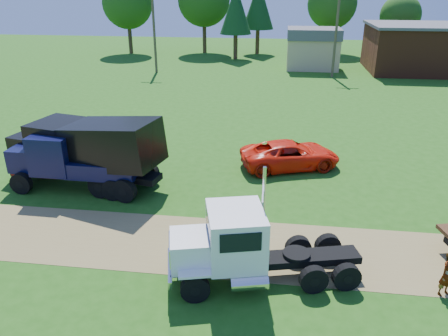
# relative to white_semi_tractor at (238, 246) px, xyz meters

# --- Properties ---
(ground) EXTENTS (140.00, 140.00, 0.00)m
(ground) POSITION_rel_white_semi_tractor_xyz_m (0.67, 2.04, -1.39)
(ground) COLOR #1F5111
(ground) RESTS_ON ground
(dirt_track) EXTENTS (120.00, 4.20, 0.01)m
(dirt_track) POSITION_rel_white_semi_tractor_xyz_m (0.67, 2.04, -1.38)
(dirt_track) COLOR olive
(dirt_track) RESTS_ON ground
(white_semi_tractor) EXTENTS (6.89, 3.70, 4.07)m
(white_semi_tractor) POSITION_rel_white_semi_tractor_xyz_m (0.00, 0.00, 0.00)
(white_semi_tractor) COLOR black
(white_semi_tractor) RESTS_ON ground
(black_dump_truck) EXTENTS (8.71, 4.33, 3.69)m
(black_dump_truck) POSITION_rel_white_semi_tractor_xyz_m (-8.32, 6.92, 0.64)
(black_dump_truck) COLOR black
(black_dump_truck) RESTS_ON ground
(navy_truck) EXTENTS (6.81, 2.49, 2.91)m
(navy_truck) POSITION_rel_white_semi_tractor_xyz_m (-9.12, 6.40, 0.10)
(navy_truck) COLOR maroon
(navy_truck) RESTS_ON ground
(orange_pickup) EXTENTS (6.03, 4.19, 1.53)m
(orange_pickup) POSITION_rel_white_semi_tractor_xyz_m (1.87, 10.51, -0.62)
(orange_pickup) COLOR red
(orange_pickup) RESTS_ON ground
(spectator_a) EXTENTS (0.69, 0.62, 1.58)m
(spectator_a) POSITION_rel_white_semi_tractor_xyz_m (6.96, 0.15, -0.60)
(spectator_a) COLOR #999999
(spectator_a) RESTS_ON ground
(spectator_b) EXTENTS (1.03, 0.84, 1.95)m
(spectator_b) POSITION_rel_white_semi_tractor_xyz_m (-5.45, 8.04, -0.41)
(spectator_b) COLOR #999999
(spectator_b) RESTS_ON ground
(brick_building) EXTENTS (15.40, 10.40, 5.30)m
(brick_building) POSITION_rel_white_semi_tractor_xyz_m (18.67, 42.04, 1.27)
(brick_building) COLOR brown
(brick_building) RESTS_ON ground
(tan_shed) EXTENTS (6.20, 5.40, 4.70)m
(tan_shed) POSITION_rel_white_semi_tractor_xyz_m (4.67, 42.04, 1.03)
(tan_shed) COLOR tan
(tan_shed) RESTS_ON ground
(utility_poles) EXTENTS (42.20, 0.28, 9.00)m
(utility_poles) POSITION_rel_white_semi_tractor_xyz_m (6.67, 37.04, 3.32)
(utility_poles) COLOR #473C28
(utility_poles) RESTS_ON ground
(tree_row) EXTENTS (58.39, 14.18, 11.06)m
(tree_row) POSITION_rel_white_semi_tractor_xyz_m (2.64, 51.72, 5.49)
(tree_row) COLOR #342315
(tree_row) RESTS_ON ground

